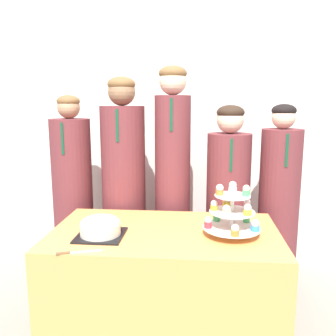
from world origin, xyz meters
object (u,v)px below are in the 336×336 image
object	(u,v)px
cupcake_stand	(232,212)
student_0	(73,201)
round_cake	(100,226)
student_1	(124,194)
student_3	(228,209)
student_4	(278,210)
cake_knife	(71,253)
student_2	(172,187)

from	to	relation	value
cupcake_stand	student_0	xyz separation A→B (m)	(-1.12, 0.62, -0.14)
cupcake_stand	round_cake	bearing A→B (deg)	-174.09
student_1	student_3	size ratio (longest dim) A/B	1.14
student_4	student_1	bearing A→B (deg)	180.00
cake_knife	cupcake_stand	bearing A→B (deg)	3.83
cake_knife	student_4	distance (m)	1.51
cake_knife	student_3	distance (m)	1.25
round_cake	student_3	xyz separation A→B (m)	(0.74, 0.70, -0.10)
cake_knife	student_0	size ratio (longest dim) A/B	0.15
student_3	round_cake	bearing A→B (deg)	-136.83
cake_knife	student_0	distance (m)	0.99
round_cake	cake_knife	size ratio (longest dim) A/B	1.18
student_4	student_2	bearing A→B (deg)	180.00
cake_knife	student_1	world-z (taller)	student_1
cupcake_stand	student_1	world-z (taller)	student_1
student_2	student_3	world-z (taller)	student_2
cake_knife	student_0	bearing A→B (deg)	92.01
student_3	student_4	xyz separation A→B (m)	(0.36, -0.00, 0.00)
student_1	student_3	world-z (taller)	student_1
round_cake	student_0	distance (m)	0.81
cupcake_stand	student_2	bearing A→B (deg)	121.11
round_cake	student_4	world-z (taller)	student_4
student_0	student_3	bearing A→B (deg)	0.00
student_0	student_4	xyz separation A→B (m)	(1.51, -0.00, -0.03)
student_0	student_4	size ratio (longest dim) A/B	1.04
student_1	student_4	xyz separation A→B (m)	(1.12, -0.00, -0.09)
round_cake	student_3	size ratio (longest dim) A/B	0.18
cupcake_stand	student_3	distance (m)	0.65
cupcake_stand	student_1	size ratio (longest dim) A/B	0.20
student_1	student_4	distance (m)	1.13
round_cake	cupcake_stand	distance (m)	0.73
cupcake_stand	student_0	distance (m)	1.29
student_1	cupcake_stand	bearing A→B (deg)	-40.38
cake_knife	student_2	xyz separation A→B (m)	(0.42, 0.93, 0.12)
student_0	student_1	world-z (taller)	student_1
student_3	student_4	distance (m)	0.36
round_cake	student_3	bearing A→B (deg)	43.17
student_2	student_4	bearing A→B (deg)	-0.00
cake_knife	student_3	bearing A→B (deg)	31.24
student_1	student_3	xyz separation A→B (m)	(0.76, -0.00, -0.10)
student_2	student_4	distance (m)	0.78
student_0	student_2	distance (m)	0.76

